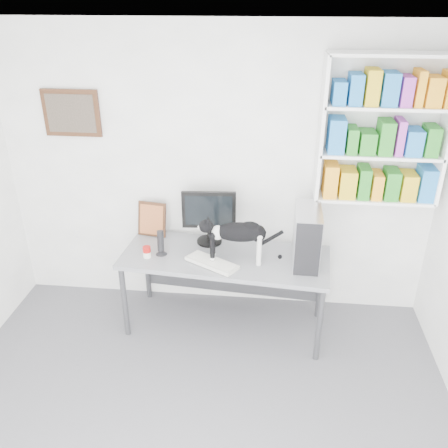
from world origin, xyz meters
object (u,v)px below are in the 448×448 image
object	(u,v)px
bookshelf	(383,131)
keyboard	(212,263)
leaning_print	(152,219)
soup_can	(147,252)
monitor	(209,217)
cat	(238,242)
speaker	(161,242)
pc_tower	(307,236)
desk	(225,291)

from	to	relation	value
bookshelf	keyboard	xyz separation A→B (m)	(-1.37, -0.48, -1.07)
leaning_print	soup_can	bearing A→B (deg)	-74.52
monitor	leaning_print	world-z (taller)	monitor
leaning_print	cat	world-z (taller)	cat
bookshelf	soup_can	xyz separation A→B (m)	(-1.96, -0.41, -1.03)
speaker	soup_can	distance (m)	0.15
pc_tower	leaning_print	distance (m)	1.48
bookshelf	desk	distance (m)	1.97
bookshelf	pc_tower	world-z (taller)	bookshelf
speaker	keyboard	bearing A→B (deg)	-20.21
pc_tower	keyboard	bearing A→B (deg)	-168.66
desk	leaning_print	bearing A→B (deg)	160.88
speaker	cat	size ratio (longest dim) A/B	0.37
monitor	soup_can	size ratio (longest dim) A/B	5.04
bookshelf	monitor	world-z (taller)	bookshelf
keyboard	pc_tower	xyz separation A→B (m)	(0.80, 0.15, 0.23)
speaker	leaning_print	distance (m)	0.40
bookshelf	cat	distance (m)	1.51
bookshelf	soup_can	world-z (taller)	bookshelf
pc_tower	soup_can	bearing A→B (deg)	-175.63
speaker	leaning_print	size ratio (longest dim) A/B	0.70
cat	monitor	bearing A→B (deg)	127.85
pc_tower	speaker	size ratio (longest dim) A/B	2.04
monitor	leaning_print	bearing A→B (deg)	166.42
leaning_print	cat	bearing A→B (deg)	-17.87
keyboard	speaker	bearing A→B (deg)	-165.07
speaker	monitor	bearing A→B (deg)	28.80
speaker	cat	distance (m)	0.70
monitor	speaker	distance (m)	0.50
pc_tower	monitor	bearing A→B (deg)	164.99
cat	leaning_print	bearing A→B (deg)	150.13
bookshelf	desk	xyz separation A→B (m)	(-1.27, -0.32, -1.47)
monitor	leaning_print	xyz separation A→B (m)	(-0.56, 0.09, -0.09)
monitor	soup_can	xyz separation A→B (m)	(-0.51, -0.33, -0.21)
leaning_print	pc_tower	bearing A→B (deg)	-4.71
desk	soup_can	bearing A→B (deg)	-166.95
monitor	speaker	bearing A→B (deg)	-150.21
soup_can	cat	xyz separation A→B (m)	(0.80, -0.00, 0.15)
leaning_print	bookshelf	bearing A→B (deg)	8.41
desk	monitor	size ratio (longest dim) A/B	3.52
cat	soup_can	bearing A→B (deg)	176.62
pc_tower	cat	xyz separation A→B (m)	(-0.58, -0.08, -0.05)
desk	soup_can	distance (m)	0.82
pc_tower	soup_can	world-z (taller)	pc_tower
soup_can	cat	world-z (taller)	cat
monitor	pc_tower	size ratio (longest dim) A/B	1.07
keyboard	speaker	world-z (taller)	speaker
keyboard	soup_can	bearing A→B (deg)	-156.14
speaker	bookshelf	bearing A→B (deg)	5.62
desk	speaker	size ratio (longest dim) A/B	7.69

